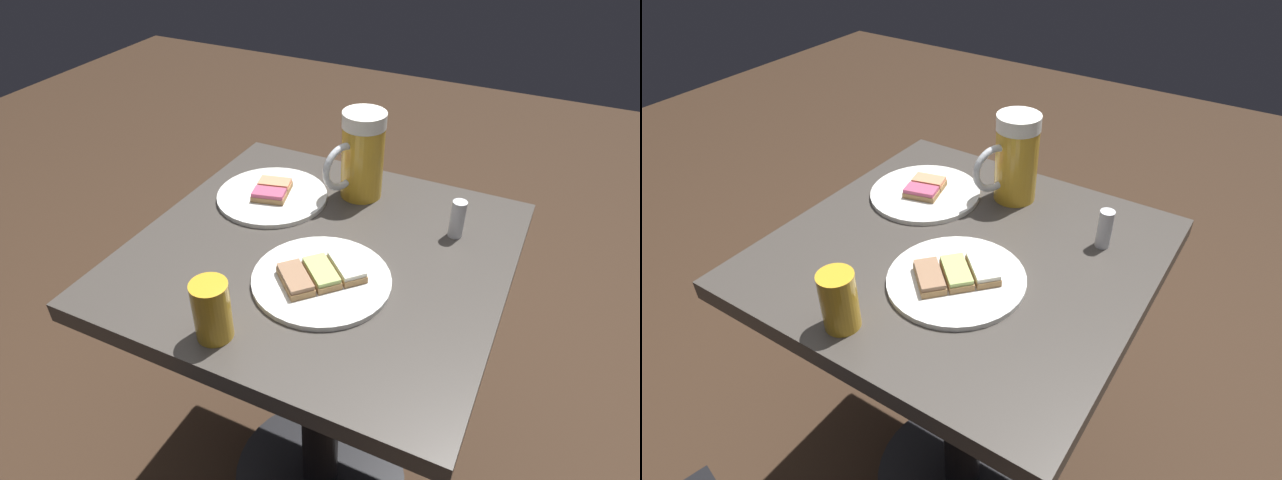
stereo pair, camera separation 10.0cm
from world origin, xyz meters
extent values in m
plane|color=#382619|center=(0.00, 0.00, 0.00)|extent=(6.00, 6.00, 0.00)
cylinder|color=black|center=(0.00, 0.00, 0.01)|extent=(0.44, 0.44, 0.01)
cylinder|color=black|center=(0.00, 0.00, 0.37)|extent=(0.09, 0.09, 0.71)
cube|color=#423D38|center=(0.00, 0.00, 0.73)|extent=(0.66, 0.67, 0.04)
cylinder|color=white|center=(-0.08, -0.04, 0.75)|extent=(0.24, 0.24, 0.01)
cube|color=#9E7547|center=(-0.05, -0.07, 0.76)|extent=(0.09, 0.09, 0.01)
cube|color=white|center=(-0.05, -0.07, 0.77)|extent=(0.08, 0.08, 0.01)
cube|color=#9E7547|center=(-0.08, -0.04, 0.76)|extent=(0.09, 0.09, 0.01)
cube|color=#ADC66B|center=(-0.08, -0.04, 0.77)|extent=(0.08, 0.08, 0.01)
cube|color=#9E7547|center=(-0.12, -0.01, 0.76)|extent=(0.09, 0.09, 0.01)
cube|color=#997051|center=(-0.12, -0.01, 0.77)|extent=(0.08, 0.08, 0.01)
cylinder|color=white|center=(0.12, 0.17, 0.75)|extent=(0.23, 0.23, 0.01)
cube|color=#9E7547|center=(0.10, 0.16, 0.76)|extent=(0.05, 0.08, 0.01)
cube|color=#BC4C70|center=(0.10, 0.16, 0.77)|extent=(0.05, 0.07, 0.01)
cube|color=#9E7547|center=(0.14, 0.17, 0.76)|extent=(0.05, 0.08, 0.01)
cube|color=#EA8E66|center=(0.14, 0.17, 0.77)|extent=(0.05, 0.07, 0.01)
cylinder|color=gold|center=(0.21, 0.01, 0.82)|extent=(0.09, 0.09, 0.15)
cylinder|color=white|center=(0.21, 0.01, 0.91)|extent=(0.09, 0.09, 0.03)
torus|color=silver|center=(0.16, 0.03, 0.83)|extent=(0.10, 0.05, 0.10)
cylinder|color=gold|center=(-0.26, 0.05, 0.80)|extent=(0.06, 0.06, 0.10)
cylinder|color=silver|center=(0.15, -0.21, 0.78)|extent=(0.03, 0.03, 0.07)
camera|label=1|loc=(-0.73, -0.35, 1.36)|focal=31.06mm
camera|label=2|loc=(-0.68, -0.44, 1.36)|focal=31.06mm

